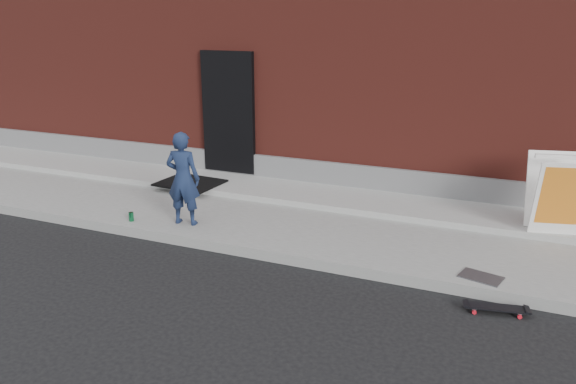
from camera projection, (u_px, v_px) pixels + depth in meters
The scene contains 10 objects.
ground at pixel (298, 267), 7.30m from camera, with size 80.00×80.00×0.00m, color black.
sidewalk at pixel (335, 224), 8.60m from camera, with size 20.00×3.00×0.15m, color gray.
apron at pixel (352, 199), 9.35m from camera, with size 20.00×1.20×0.10m, color gray.
building at pixel (414, 45), 12.70m from camera, with size 20.00×8.10×5.00m.
child at pixel (183, 179), 8.21m from camera, with size 0.51×0.33×1.40m, color #182544.
skateboard at pixel (496, 308), 6.16m from camera, with size 0.70×0.30×0.08m.
pizza_sign at pixel (556, 194), 7.69m from camera, with size 0.81×0.90×1.09m.
soda_can at pixel (131, 217), 8.50m from camera, with size 0.07×0.07×0.14m, color #17733D.
doormat at pixel (190, 183), 10.06m from camera, with size 1.07×0.87×0.03m, color black.
utility_plate at pixel (481, 277), 6.67m from camera, with size 0.48×0.31×0.01m, color #4F4F53.
Camera 1 is at (2.48, -6.20, 3.13)m, focal length 35.00 mm.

